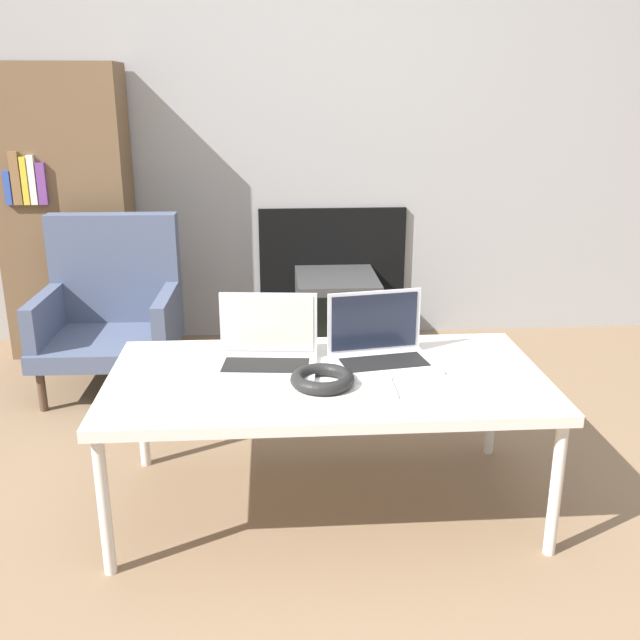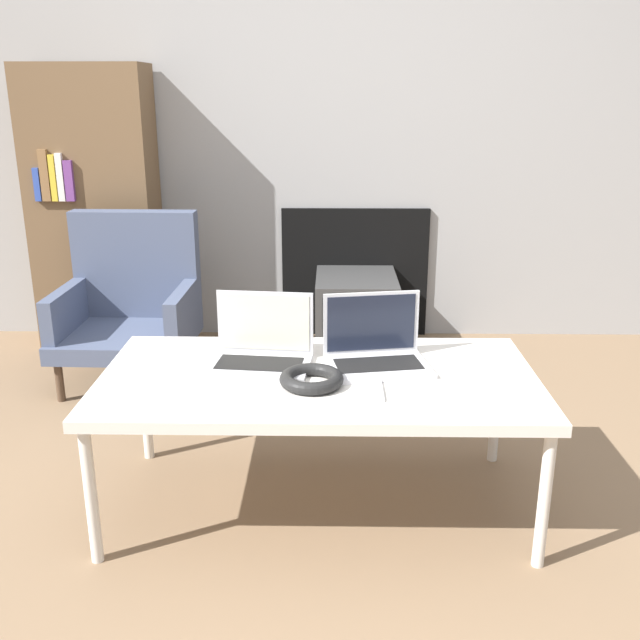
% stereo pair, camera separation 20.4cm
% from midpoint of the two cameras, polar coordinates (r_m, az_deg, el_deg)
% --- Properties ---
extents(ground_plane, '(14.00, 14.00, 0.00)m').
position_cam_midpoint_polar(ground_plane, '(2.17, -1.56, -19.89)').
color(ground_plane, '#7A6047').
extents(wall_back, '(7.00, 0.08, 2.60)m').
position_cam_midpoint_polar(wall_back, '(3.90, -3.12, 17.23)').
color(wall_back, '#999999').
rests_on(wall_back, ground_plane).
extents(table, '(1.38, 0.71, 0.47)m').
position_cam_midpoint_polar(table, '(2.28, -2.06, -5.15)').
color(table, silver).
rests_on(table, ground_plane).
extents(laptop_left, '(0.35, 0.26, 0.23)m').
position_cam_midpoint_polar(laptop_left, '(2.33, -6.79, -2.53)').
color(laptop_left, '#B2B2B7').
rests_on(laptop_left, table).
extents(laptop_right, '(0.36, 0.28, 0.23)m').
position_cam_midpoint_polar(laptop_right, '(2.34, 2.38, -2.33)').
color(laptop_right, silver).
rests_on(laptop_right, table).
extents(headphones, '(0.20, 0.20, 0.04)m').
position_cam_midpoint_polar(headphones, '(2.18, -2.51, -4.78)').
color(headphones, black).
rests_on(headphones, table).
extents(phone, '(0.07, 0.15, 0.01)m').
position_cam_midpoint_polar(phone, '(2.15, 2.40, -5.55)').
color(phone, silver).
rests_on(phone, table).
extents(tv, '(0.42, 0.51, 0.41)m').
position_cam_midpoint_polar(tv, '(3.78, -0.23, 0.55)').
color(tv, '#383838').
rests_on(tv, ground_plane).
extents(armchair, '(0.62, 0.58, 0.78)m').
position_cam_midpoint_polar(armchair, '(3.49, -17.93, 1.12)').
color(armchair, '#47516B').
rests_on(armchair, ground_plane).
extents(bookshelf, '(0.63, 0.32, 1.46)m').
position_cam_midpoint_polar(bookshelf, '(3.92, -20.99, 7.93)').
color(bookshelf, brown).
rests_on(bookshelf, ground_plane).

